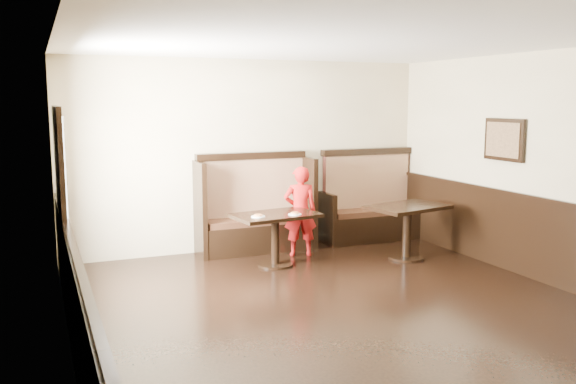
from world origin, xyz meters
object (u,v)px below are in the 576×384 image
booth_main (255,215)px  child (300,211)px  booth_neighbor (370,210)px  table_neighbor (407,219)px  table_main (275,226)px

booth_main → child: booth_main is taller
booth_main → booth_neighbor: (1.95, -0.00, -0.05)m
table_neighbor → child: size_ratio=0.94×
booth_main → booth_neighbor: 1.95m
table_main → table_neighbor: (1.84, -0.36, 0.02)m
table_neighbor → child: (-1.32, 0.73, 0.08)m
table_main → booth_neighbor: bearing=16.4°
booth_neighbor → table_main: bearing=-155.5°
booth_main → table_main: 0.90m
child → table_main: bearing=51.0°
booth_main → child: bearing=-46.9°
table_neighbor → child: child is taller
booth_main → table_main: size_ratio=1.46×
booth_neighbor → child: size_ratio=1.28×
booth_main → table_neighbor: booth_main is taller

